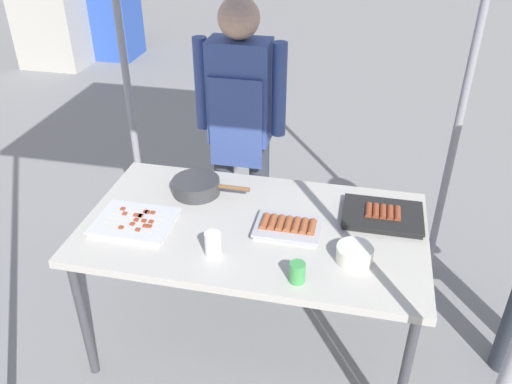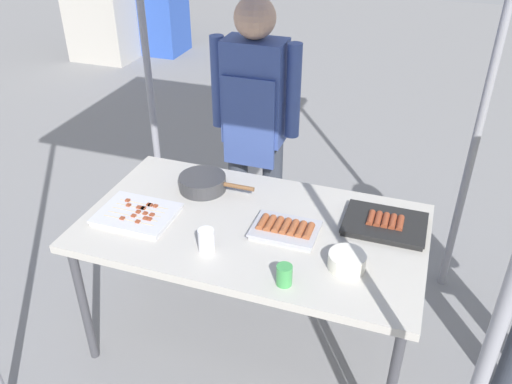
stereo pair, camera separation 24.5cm
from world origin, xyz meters
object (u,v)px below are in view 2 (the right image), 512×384
object	(u,v)px
tray_grilled_sausages	(285,229)
tray_meat_skewers	(137,215)
tray_pork_links	(385,224)
vendor_woman	(255,117)
stall_table	(253,233)
condiment_bowl	(347,261)
drink_cup_near_edge	(206,241)
drink_cup_by_wok	(284,275)
cooking_wok	(203,182)

from	to	relation	value
tray_grilled_sausages	tray_meat_skewers	distance (m)	0.71
tray_pork_links	vendor_woman	size ratio (longest dim) A/B	0.23
stall_table	tray_grilled_sausages	world-z (taller)	tray_grilled_sausages
stall_table	vendor_woman	world-z (taller)	vendor_woman
tray_pork_links	condiment_bowl	bearing A→B (deg)	-108.17
stall_table	drink_cup_near_edge	size ratio (longest dim) A/B	14.51
tray_meat_skewers	vendor_woman	distance (m)	0.92
stall_table	vendor_woman	xyz separation A→B (m)	(-0.24, 0.71, 0.27)
tray_grilled_sausages	drink_cup_by_wok	bearing A→B (deg)	-74.42
stall_table	tray_meat_skewers	size ratio (longest dim) A/B	4.45
vendor_woman	drink_cup_by_wok	bearing A→B (deg)	114.93
drink_cup_near_edge	drink_cup_by_wok	world-z (taller)	drink_cup_near_edge
tray_grilled_sausages	cooking_wok	distance (m)	0.56
tray_meat_skewers	vendor_woman	world-z (taller)	vendor_woman
tray_meat_skewers	tray_pork_links	size ratio (longest dim) A/B	0.96
tray_grilled_sausages	drink_cup_near_edge	xyz separation A→B (m)	(-0.29, -0.23, 0.03)
tray_meat_skewers	vendor_woman	size ratio (longest dim) A/B	0.22
tray_grilled_sausages	drink_cup_near_edge	size ratio (longest dim) A/B	2.73
tray_grilled_sausages	cooking_wok	bearing A→B (deg)	155.45
vendor_woman	stall_table	bearing A→B (deg)	108.34
tray_meat_skewers	condiment_bowl	size ratio (longest dim) A/B	2.27
drink_cup_near_edge	cooking_wok	bearing A→B (deg)	115.56
tray_meat_skewers	tray_grilled_sausages	bearing A→B (deg)	8.74
cooking_wok	drink_cup_by_wok	size ratio (longest dim) A/B	4.48
cooking_wok	vendor_woman	bearing A→B (deg)	77.61
condiment_bowl	vendor_woman	bearing A→B (deg)	128.98
tray_grilled_sausages	tray_meat_skewers	world-z (taller)	tray_grilled_sausages
tray_pork_links	cooking_wok	distance (m)	0.94
stall_table	drink_cup_by_wok	xyz separation A→B (m)	(0.26, -0.35, 0.10)
cooking_wok	tray_meat_skewers	bearing A→B (deg)	-119.47
tray_meat_skewers	cooking_wok	size ratio (longest dim) A/B	0.89
condiment_bowl	drink_cup_by_wok	size ratio (longest dim) A/B	1.77
stall_table	vendor_woman	distance (m)	0.80
tray_meat_skewers	tray_pork_links	bearing A→B (deg)	15.21
tray_grilled_sausages	drink_cup_by_wok	size ratio (longest dim) A/B	3.36
stall_table	condiment_bowl	size ratio (longest dim) A/B	10.10
tray_meat_skewers	cooking_wok	xyz separation A→B (m)	(0.19, 0.34, 0.02)
tray_grilled_sausages	tray_meat_skewers	size ratio (longest dim) A/B	0.84
tray_grilled_sausages	stall_table	bearing A→B (deg)	173.61
cooking_wok	vendor_woman	world-z (taller)	vendor_woman
tray_grilled_sausages	tray_meat_skewers	xyz separation A→B (m)	(-0.71, -0.11, -0.01)
drink_cup_near_edge	drink_cup_by_wok	xyz separation A→B (m)	(0.38, -0.09, -0.01)
stall_table	tray_meat_skewers	distance (m)	0.56
tray_meat_skewers	drink_cup_by_wok	distance (m)	0.83
drink_cup_by_wok	vendor_woman	bearing A→B (deg)	114.93
tray_pork_links	vendor_woman	distance (m)	1.00
stall_table	tray_grilled_sausages	xyz separation A→B (m)	(0.17, -0.02, 0.08)
stall_table	tray_grilled_sausages	size ratio (longest dim) A/B	5.31
stall_table	cooking_wok	xyz separation A→B (m)	(-0.35, 0.22, 0.09)
vendor_woman	drink_cup_near_edge	bearing A→B (deg)	96.73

